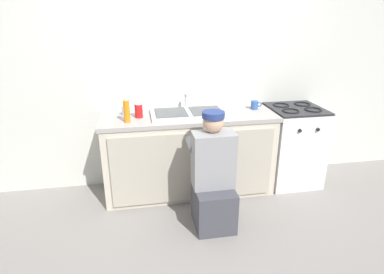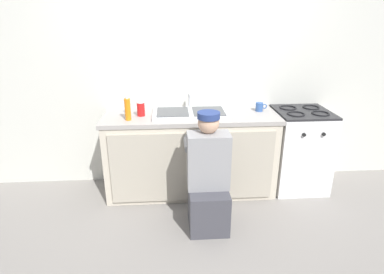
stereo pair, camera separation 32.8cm
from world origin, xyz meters
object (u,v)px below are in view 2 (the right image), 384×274
object	(u,v)px
plumber_person	(208,181)
coffee_mug	(260,107)
soap_bottle_orange	(128,109)
soda_cup_red	(141,109)
water_glass	(128,109)
stove_range	(299,149)
sink_double_basin	(191,113)

from	to	relation	value
plumber_person	coffee_mug	bearing A→B (deg)	49.14
soap_bottle_orange	soda_cup_red	size ratio (longest dim) A/B	1.64
water_glass	soda_cup_red	size ratio (longest dim) A/B	0.66
stove_range	plumber_person	bearing A→B (deg)	-148.98
soda_cup_red	coffee_mug	bearing A→B (deg)	3.69
stove_range	plumber_person	size ratio (longest dim) A/B	0.84
sink_double_basin	stove_range	bearing A→B (deg)	-0.10
sink_double_basin	stove_range	xyz separation A→B (m)	(1.23, -0.00, -0.46)
soda_cup_red	water_glass	bearing A→B (deg)	142.82
soap_bottle_orange	water_glass	bearing A→B (deg)	96.53
plumber_person	sink_double_basin	bearing A→B (deg)	99.71
coffee_mug	stove_range	bearing A→B (deg)	-9.23
stove_range	soda_cup_red	world-z (taller)	soda_cup_red
water_glass	coffee_mug	size ratio (longest dim) A/B	0.79
soap_bottle_orange	water_glass	distance (m)	0.26
water_glass	soda_cup_red	world-z (taller)	soda_cup_red
sink_double_basin	coffee_mug	world-z (taller)	sink_double_basin
soda_cup_red	coffee_mug	xyz separation A→B (m)	(1.28, 0.08, -0.03)
soap_bottle_orange	soda_cup_red	xyz separation A→B (m)	(0.12, 0.14, -0.04)
plumber_person	soda_cup_red	bearing A→B (deg)	133.72
sink_double_basin	coffee_mug	xyz separation A→B (m)	(0.76, 0.07, 0.03)
plumber_person	soda_cup_red	xyz separation A→B (m)	(-0.64, 0.67, 0.51)
soda_cup_red	stove_range	bearing A→B (deg)	0.21
plumber_person	soda_cup_red	distance (m)	1.06
soda_cup_red	coffee_mug	world-z (taller)	soda_cup_red
stove_range	soap_bottle_orange	bearing A→B (deg)	-175.64
soda_cup_red	plumber_person	bearing A→B (deg)	-46.28
soap_bottle_orange	stove_range	bearing A→B (deg)	4.36
stove_range	soap_bottle_orange	world-z (taller)	soap_bottle_orange
stove_range	coffee_mug	xyz separation A→B (m)	(-0.47, 0.08, 0.49)
sink_double_basin	soda_cup_red	size ratio (longest dim) A/B	5.26
plumber_person	coffee_mug	world-z (taller)	plumber_person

